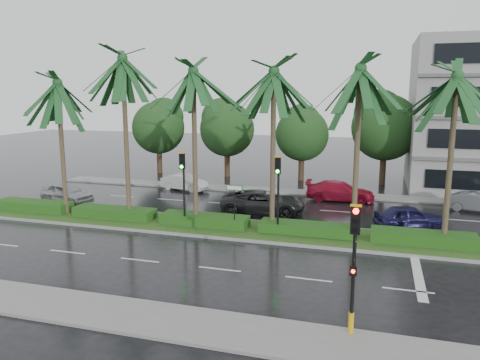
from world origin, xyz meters
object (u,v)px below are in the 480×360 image
(signal_near, at_px, (354,264))
(street_sign, at_px, (234,196))
(car_red, at_px, (340,191))
(signal_median_left, at_px, (183,178))
(car_silver, at_px, (67,193))
(car_darkgrey, at_px, (263,202))
(car_white, at_px, (184,182))
(car_blue, at_px, (410,217))
(car_grey, at_px, (477,202))

(signal_near, distance_m, street_sign, 12.11)
(street_sign, relative_size, car_red, 0.53)
(signal_median_left, bearing_deg, car_silver, 160.90)
(car_darkgrey, bearing_deg, car_red, -50.30)
(car_white, bearing_deg, car_red, -79.47)
(car_blue, relative_size, car_grey, 1.06)
(car_white, bearing_deg, street_sign, -132.32)
(signal_near, height_order, car_blue, signal_near)
(street_sign, relative_size, car_silver, 0.62)
(car_red, bearing_deg, car_white, 87.78)
(street_sign, bearing_deg, signal_near, -54.66)
(signal_median_left, distance_m, car_blue, 13.32)
(street_sign, bearing_deg, car_red, 62.82)
(car_darkgrey, xyz_separation_m, car_grey, (13.53, 4.60, -0.13))
(car_white, xyz_separation_m, car_grey, (21.36, -0.78, -0.02))
(street_sign, distance_m, car_grey, 16.83)
(signal_near, height_order, car_red, signal_near)
(signal_median_left, xyz_separation_m, street_sign, (3.00, 0.18, -0.87))
(car_grey, bearing_deg, car_white, 100.29)
(car_darkgrey, distance_m, car_blue, 9.07)
(street_sign, xyz_separation_m, car_white, (-7.33, 9.96, -1.48))
(signal_median_left, distance_m, car_white, 11.28)
(car_white, distance_m, car_blue, 17.98)
(street_sign, height_order, car_darkgrey, street_sign)
(car_silver, bearing_deg, signal_median_left, -95.60)
(signal_median_left, distance_m, street_sign, 3.13)
(street_sign, height_order, car_red, street_sign)
(car_blue, height_order, car_grey, car_blue)
(signal_near, relative_size, car_grey, 1.15)
(signal_near, bearing_deg, street_sign, 125.34)
(signal_median_left, relative_size, car_white, 1.11)
(car_grey, bearing_deg, car_blue, 152.89)
(car_grey, bearing_deg, car_darkgrey, 121.16)
(street_sign, bearing_deg, signal_median_left, -176.53)
(street_sign, bearing_deg, car_silver, 165.58)
(car_white, height_order, car_blue, car_blue)
(street_sign, xyz_separation_m, car_red, (5.03, 9.79, -1.41))
(signal_near, height_order, car_silver, signal_near)
(signal_near, xyz_separation_m, car_blue, (2.53, 13.59, -1.82))
(car_darkgrey, relative_size, car_blue, 1.36)
(signal_near, distance_m, car_red, 19.84)
(car_silver, xyz_separation_m, car_darkgrey, (14.19, 1.06, 0.04))
(car_white, distance_m, car_grey, 21.38)
(car_white, relative_size, car_grey, 1.03)
(car_red, bearing_deg, car_darkgrey, 137.56)
(car_red, height_order, car_grey, car_red)
(car_grey, bearing_deg, car_silver, 113.92)
(street_sign, xyz_separation_m, car_darkgrey, (0.50, 4.58, -1.36))
(signal_near, distance_m, car_grey, 20.40)
(signal_near, relative_size, car_silver, 1.04)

